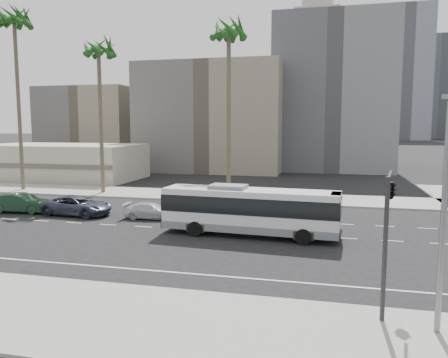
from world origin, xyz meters
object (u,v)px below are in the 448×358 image
(car_a, at_px, (151,211))
(palm_mid, at_px, (99,53))
(city_bus, at_px, (250,210))
(streetlight_corner, at_px, (445,198))
(car_b, at_px, (77,206))
(palm_near, at_px, (229,36))
(palm_far, at_px, (14,24))
(car_c, at_px, (21,203))
(traffic_signal, at_px, (390,192))

(car_a, distance_m, palm_mid, 21.80)
(city_bus, relative_size, streetlight_corner, 1.39)
(car_b, xyz_separation_m, palm_mid, (-3.99, 11.74, 14.77))
(car_a, xyz_separation_m, streetlight_corner, (18.49, -16.38, 4.42))
(palm_near, xyz_separation_m, palm_far, (-25.64, 1.64, 2.88))
(car_c, distance_m, palm_near, 24.98)
(city_bus, relative_size, car_c, 2.39)
(car_b, relative_size, palm_near, 0.33)
(streetlight_corner, relative_size, palm_far, 0.42)
(car_c, bearing_deg, car_a, -94.68)
(car_c, bearing_deg, palm_mid, -13.15)
(city_bus, height_order, car_b, city_bus)
(city_bus, relative_size, car_a, 2.75)
(car_a, xyz_separation_m, car_c, (-12.30, -0.26, 0.20))
(city_bus, height_order, car_a, city_bus)
(city_bus, relative_size, palm_near, 0.69)
(car_b, bearing_deg, streetlight_corner, -119.17)
(traffic_signal, bearing_deg, car_c, 164.54)
(traffic_signal, bearing_deg, streetlight_corner, -51.54)
(streetlight_corner, height_order, palm_mid, palm_mid)
(car_c, distance_m, traffic_signal, 32.40)
(car_c, height_order, palm_near, palm_near)
(car_b, height_order, palm_near, palm_near)
(car_b, bearing_deg, palm_near, -44.12)
(palm_near, height_order, palm_mid, palm_near)
(car_a, bearing_deg, traffic_signal, -132.80)
(city_bus, distance_m, palm_near, 20.57)
(car_b, relative_size, traffic_signal, 1.04)
(city_bus, xyz_separation_m, streetlight_corner, (9.49, -12.65, 3.21))
(city_bus, relative_size, car_b, 2.07)
(streetlight_corner, distance_m, palm_mid, 41.86)
(car_b, bearing_deg, city_bus, -99.34)
(palm_mid, xyz_separation_m, palm_far, (-10.55, 0.01, 3.71))
(car_a, bearing_deg, car_c, 87.23)
(car_c, bearing_deg, streetlight_corner, -123.52)
(car_a, height_order, palm_near, palm_near)
(palm_mid, bearing_deg, car_a, -47.13)
(traffic_signal, xyz_separation_m, palm_mid, (-27.73, 25.25, 10.78))
(car_c, xyz_separation_m, palm_far, (-9.03, 11.89, 18.46))
(streetlight_corner, height_order, traffic_signal, streetlight_corner)
(car_c, relative_size, palm_near, 0.29)
(car_a, height_order, palm_far, palm_far)
(car_a, bearing_deg, car_b, 86.98)
(car_c, height_order, streetlight_corner, streetlight_corner)
(palm_near, height_order, palm_far, palm_far)
(city_bus, bearing_deg, traffic_signal, -47.32)
(car_c, relative_size, traffic_signal, 0.90)
(car_c, height_order, traffic_signal, traffic_signal)
(city_bus, relative_size, palm_mid, 0.72)
(car_b, bearing_deg, palm_mid, 22.33)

